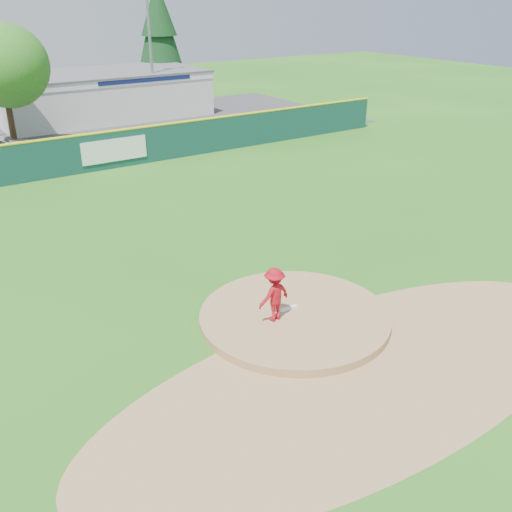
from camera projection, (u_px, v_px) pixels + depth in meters
ground at (294, 321)px, 16.53m from camera, size 120.00×120.00×0.00m
pitchers_mound at (294, 321)px, 16.53m from camera, size 5.50×5.50×0.50m
pitching_rubber at (288, 308)px, 16.64m from camera, size 0.60×0.15×0.04m
infield_dirt_arc at (367, 372)px, 14.27m from camera, size 15.40×15.40×0.01m
parking_lot at (41, 139)px, 36.87m from camera, size 44.00×16.00×0.02m
pitcher at (274, 294)px, 15.80m from camera, size 1.08×0.70×1.58m
van at (3, 147)px, 32.59m from camera, size 4.65×3.27×1.18m
pool_building_grp at (101, 94)px, 42.97m from camera, size 15.20×8.20×3.31m
fence_banners at (30, 163)px, 28.19m from camera, size 12.37×0.04×1.20m
outfield_fence at (85, 152)px, 29.63m from camera, size 40.00×0.14×2.07m
deciduous_tree at (2, 72)px, 32.44m from camera, size 5.60×5.60×7.36m
conifer_tree at (159, 33)px, 47.89m from camera, size 4.40×4.40×9.50m
light_pole_right at (150, 40)px, 40.60m from camera, size 1.75×0.25×10.00m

